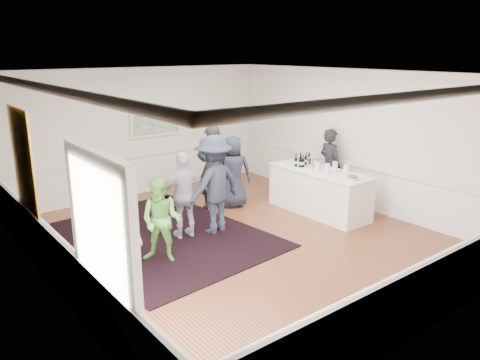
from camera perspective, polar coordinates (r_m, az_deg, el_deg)
floor at (r=9.30m, az=-0.25°, el=-7.21°), size 8.00×8.00×0.00m
ceiling at (r=8.58m, az=-0.28°, el=12.89°), size 7.00×8.00×0.02m
wall_left at (r=7.28m, az=-22.62°, el=-1.64°), size 0.02×8.00×3.20m
wall_right at (r=11.24m, az=14.05°, el=4.87°), size 0.02×8.00×3.20m
wall_back at (r=12.15m, az=-11.94°, el=5.78°), size 7.00×0.02×3.20m
wall_front at (r=6.26m, az=22.80°, el=-4.38°), size 7.00×0.02×3.20m
wainscoting at (r=9.12m, az=-0.26°, el=-4.32°), size 7.00×8.00×1.00m
mirror at (r=8.47m, az=-24.88°, el=1.82°), size 0.05×1.25×1.85m
doorway at (r=5.64m, az=-16.51°, el=-7.94°), size 0.10×1.78×2.56m
landscape_painting at (r=12.25m, az=-10.19°, el=6.81°), size 1.44×0.06×0.66m
area_rug at (r=9.53m, az=-9.61°, el=-6.78°), size 3.76×4.72×0.02m
serving_table at (r=10.76m, az=9.60°, el=-1.38°), size 0.93×2.46×1.00m
bartender at (r=11.48m, az=10.89°, el=1.72°), size 0.50×0.70×1.81m
guest_tan at (r=7.83m, az=-14.99°, el=-5.65°), size 0.96×0.79×1.68m
guest_green at (r=8.24m, az=-9.55°, el=-4.87°), size 0.92×0.93×1.51m
guest_lilac at (r=9.18m, az=-6.77°, el=-1.86°), size 1.07×0.58×1.73m
guest_dark_a at (r=9.37m, az=-3.20°, el=-0.56°), size 1.39×0.92×2.00m
guest_dark_b at (r=10.83m, az=-3.47°, el=1.56°), size 0.79×0.60×1.96m
guest_navy at (r=10.95m, az=-0.82°, el=1.02°), size 0.99×0.90×1.70m
wine_bottles at (r=10.95m, az=7.74°, el=2.53°), size 0.44×0.27×0.31m
juice_pitchers at (r=10.39m, az=11.06°, el=1.46°), size 0.48×0.66×0.24m
ice_bucket at (r=10.77m, az=8.78°, el=2.05°), size 0.26×0.26×0.25m
nut_bowl at (r=9.98m, az=13.59°, el=0.25°), size 0.28×0.28×0.08m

